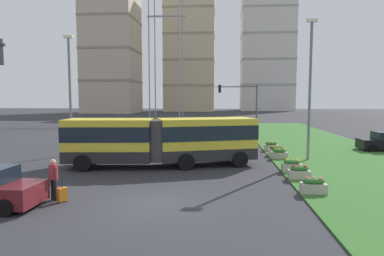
{
  "coord_description": "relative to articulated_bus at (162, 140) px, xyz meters",
  "views": [
    {
      "loc": [
        2.68,
        -12.8,
        4.25
      ],
      "look_at": [
        0.73,
        10.27,
        2.2
      ],
      "focal_mm": 31.09,
      "sensor_mm": 36.0,
      "label": 1
    }
  ],
  "objects": [
    {
      "name": "ground_plane",
      "position": [
        0.95,
        -7.65,
        -1.65
      ],
      "size": [
        260.0,
        260.0,
        0.0
      ],
      "primitive_type": "plane",
      "color": "#2D2D33"
    },
    {
      "name": "grass_median",
      "position": [
        12.17,
        2.35,
        -1.61
      ],
      "size": [
        10.0,
        70.0,
        0.08
      ],
      "primitive_type": "cube",
      "color": "#336628",
      "rests_on": "ground_plane"
    },
    {
      "name": "articulated_bus",
      "position": [
        0.0,
        0.0,
        0.0
      ],
      "size": [
        11.93,
        4.95,
        3.0
      ],
      "color": "yellow",
      "rests_on": "ground"
    },
    {
      "name": "car_navy_sedan",
      "position": [
        -5.09,
        12.96,
        -0.9
      ],
      "size": [
        4.53,
        2.31,
        1.58
      ],
      "color": "#19234C",
      "rests_on": "ground"
    },
    {
      "name": "pedestrian_crossing",
      "position": [
        -3.29,
        -7.38,
        -0.65
      ],
      "size": [
        0.48,
        0.39,
        1.74
      ],
      "color": "black",
      "rests_on": "ground"
    },
    {
      "name": "rolling_suitcase",
      "position": [
        -2.84,
        -7.58,
        -1.34
      ],
      "size": [
        0.41,
        0.43,
        0.97
      ],
      "color": "orange",
      "rests_on": "ground"
    },
    {
      "name": "flower_planter_0",
      "position": [
        7.77,
        -5.65,
        -1.23
      ],
      "size": [
        1.1,
        0.56,
        0.74
      ],
      "color": "#B7AD9E",
      "rests_on": "grass_median"
    },
    {
      "name": "flower_planter_1",
      "position": [
        7.77,
        -2.97,
        -1.23
      ],
      "size": [
        1.1,
        0.56,
        0.74
      ],
      "color": "#B7AD9E",
      "rests_on": "grass_median"
    },
    {
      "name": "flower_planter_2",
      "position": [
        7.77,
        -1.18,
        -1.23
      ],
      "size": [
        1.1,
        0.56,
        0.74
      ],
      "color": "#B7AD9E",
      "rests_on": "grass_median"
    },
    {
      "name": "flower_planter_3",
      "position": [
        7.77,
        2.93,
        -1.23
      ],
      "size": [
        1.1,
        0.56,
        0.74
      ],
      "color": "#B7AD9E",
      "rests_on": "grass_median"
    },
    {
      "name": "flower_planter_4",
      "position": [
        7.77,
        4.27,
        -1.23
      ],
      "size": [
        1.1,
        0.56,
        0.74
      ],
      "color": "#B7AD9E",
      "rests_on": "grass_median"
    },
    {
      "name": "flower_planter_5",
      "position": [
        7.77,
        6.67,
        -1.23
      ],
      "size": [
        1.1,
        0.56,
        0.74
      ],
      "color": "#B7AD9E",
      "rests_on": "grass_median"
    },
    {
      "name": "traffic_light_far_right",
      "position": [
        5.96,
        14.35,
        2.3
      ],
      "size": [
        4.18,
        0.28,
        5.68
      ],
      "color": "#474C51",
      "rests_on": "ground"
    },
    {
      "name": "streetlight_left",
      "position": [
        -7.55,
        3.6,
        3.24
      ],
      "size": [
        0.7,
        0.28,
        8.9
      ],
      "color": "slate",
      "rests_on": "ground"
    },
    {
      "name": "streetlight_median",
      "position": [
        9.67,
        2.73,
        3.56
      ],
      "size": [
        0.7,
        0.28,
        9.53
      ],
      "color": "slate",
      "rests_on": "ground"
    },
    {
      "name": "apartment_tower_west",
      "position": [
        -29.05,
        78.74,
        25.67
      ],
      "size": [
        15.08,
        15.51,
        54.6
      ],
      "color": "#C6B299",
      "rests_on": "ground"
    },
    {
      "name": "apartment_tower_westcentre",
      "position": [
        -6.79,
        94.52,
        19.09
      ],
      "size": [
        16.73,
        14.78,
        41.45
      ],
      "color": "beige",
      "rests_on": "ground"
    },
    {
      "name": "apartment_tower_centre",
      "position": [
        20.08,
        101.73,
        24.44
      ],
      "size": [
        18.2,
        14.47,
        52.15
      ],
      "color": "silver",
      "rests_on": "ground"
    },
    {
      "name": "transmission_pylon",
      "position": [
        -7.41,
        47.95,
        15.78
      ],
      "size": [
        9.0,
        6.24,
        32.01
      ],
      "color": "gray",
      "rests_on": "ground"
    }
  ]
}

